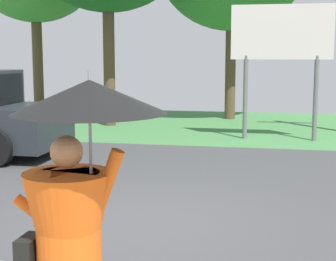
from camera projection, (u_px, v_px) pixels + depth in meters
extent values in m
cube|color=#424244|center=(168.00, 188.00, 9.10)|extent=(40.00, 8.00, 0.10)
cube|color=#48844A|center=(217.00, 127.00, 16.87)|extent=(40.00, 8.00, 0.10)
cylinder|color=#E55B19|center=(68.00, 219.00, 3.58)|extent=(0.44, 0.44, 0.65)
sphere|color=tan|center=(67.00, 152.00, 3.52)|extent=(0.22, 0.22, 0.22)
cylinder|color=#E55B19|center=(107.00, 182.00, 3.49)|extent=(0.24, 0.09, 0.45)
cylinder|color=#E55B19|center=(34.00, 212.00, 3.65)|extent=(0.29, 0.08, 0.24)
cylinder|color=gray|center=(91.00, 147.00, 3.48)|extent=(0.02, 0.02, 0.75)
cone|color=black|center=(89.00, 97.00, 3.43)|extent=(1.02, 1.02, 0.22)
cylinder|color=gray|center=(89.00, 78.00, 3.41)|extent=(0.02, 0.02, 0.10)
cube|color=#B7B7BC|center=(30.00, 196.00, 3.67)|extent=(0.02, 0.11, 0.16)
cube|color=black|center=(30.00, 258.00, 3.63)|extent=(0.12, 0.24, 0.30)
cube|color=#2D3842|center=(2.00, 92.00, 11.48)|extent=(0.10, 1.70, 0.77)
cylinder|color=black|center=(39.00, 133.00, 12.53)|extent=(0.76, 0.28, 0.76)
cylinder|color=slate|center=(245.00, 97.00, 14.02)|extent=(0.12, 0.12, 2.20)
cylinder|color=slate|center=(316.00, 99.00, 13.66)|extent=(0.12, 0.12, 2.20)
cube|color=silver|center=(282.00, 32.00, 13.60)|extent=(2.60, 0.10, 1.40)
cylinder|color=brown|center=(230.00, 65.00, 18.26)|extent=(0.36, 0.36, 3.72)
cylinder|color=brown|center=(109.00, 58.00, 16.51)|extent=(0.36, 0.36, 4.24)
cylinder|color=brown|center=(38.00, 62.00, 18.73)|extent=(0.36, 0.36, 3.95)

